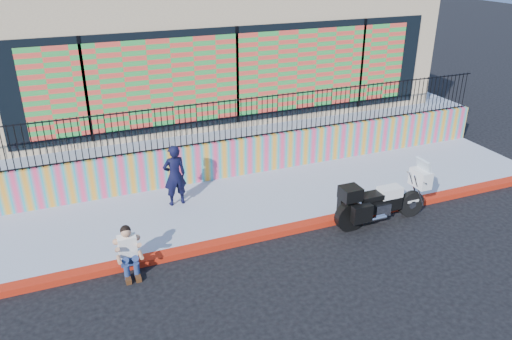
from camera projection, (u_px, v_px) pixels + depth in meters
ground at (297, 230)px, 12.10m from camera, size 90.00×90.00×0.00m
red_curb at (297, 227)px, 12.06m from camera, size 16.00×0.30×0.15m
sidewalk at (270, 198)px, 13.46m from camera, size 16.00×3.00×0.15m
mural_wall at (249, 155)px, 14.55m from camera, size 16.00×0.20×1.10m
metal_fence at (248, 118)px, 14.07m from camera, size 15.80×0.04×1.20m
elevated_platform at (200, 109)px, 18.89m from camera, size 16.00×10.00×1.25m
storefront_building at (198, 39)px, 17.61m from camera, size 14.00×8.06×4.00m
police_motorcycle at (381, 200)px, 12.15m from camera, size 2.47×0.82×1.54m
police_officer at (175, 175)px, 12.67m from camera, size 0.62×0.44×1.63m
seated_man at (129, 256)px, 10.32m from camera, size 0.54×0.71×1.06m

